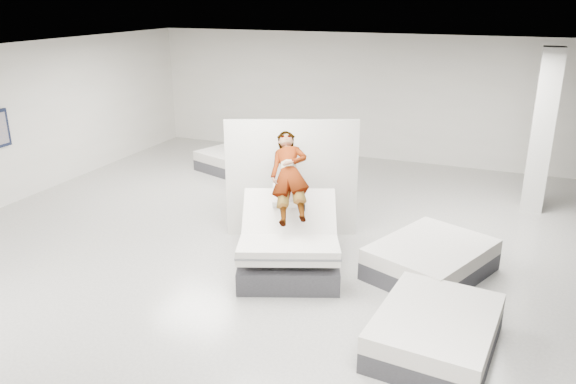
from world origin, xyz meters
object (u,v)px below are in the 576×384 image
(person, at_px, (289,188))
(divider_panel, at_px, (292,179))
(flat_bed_left_far, at_px, (237,162))
(remote, at_px, (303,208))
(column, at_px, (542,132))
(hero_bed, at_px, (289,245))
(flat_bed_right_near, at_px, (435,332))
(flat_bed_right_far, at_px, (431,259))

(person, relative_size, divider_panel, 0.73)
(flat_bed_left_far, bearing_deg, person, -53.18)
(remote, height_order, flat_bed_left_far, remote)
(person, height_order, column, column)
(divider_panel, xyz_separation_m, flat_bed_left_far, (-2.64, 3.03, -0.81))
(person, bearing_deg, hero_bed, -90.00)
(flat_bed_right_near, bearing_deg, divider_panel, 138.17)
(flat_bed_right_far, bearing_deg, hero_bed, -164.77)
(remote, height_order, flat_bed_right_far, remote)
(hero_bed, bearing_deg, divider_panel, 110.00)
(person, distance_m, remote, 0.46)
(flat_bed_left_far, bearing_deg, flat_bed_right_near, -45.45)
(flat_bed_right_far, bearing_deg, divider_panel, 165.69)
(hero_bed, distance_m, column, 5.65)
(flat_bed_right_far, relative_size, column, 0.70)
(hero_bed, distance_m, flat_bed_right_near, 2.83)
(person, distance_m, divider_panel, 1.01)
(flat_bed_right_far, relative_size, flat_bed_left_far, 1.07)
(hero_bed, relative_size, person, 1.42)
(flat_bed_right_near, xyz_separation_m, flat_bed_left_far, (-5.56, 5.64, -0.00))
(hero_bed, relative_size, column, 0.75)
(divider_panel, height_order, flat_bed_left_far, divider_panel)
(person, bearing_deg, flat_bed_right_near, -53.99)
(flat_bed_left_far, bearing_deg, divider_panel, -48.98)
(divider_panel, relative_size, flat_bed_right_near, 1.21)
(hero_bed, distance_m, flat_bed_right_far, 2.20)
(person, xyz_separation_m, flat_bed_right_far, (2.23, 0.28, -0.97))
(flat_bed_left_far, bearing_deg, column, -0.61)
(remote, bearing_deg, flat_bed_right_far, -5.47)
(hero_bed, height_order, flat_bed_right_near, hero_bed)
(column, bearing_deg, hero_bed, -130.49)
(divider_panel, bearing_deg, remote, -82.90)
(divider_panel, xyz_separation_m, flat_bed_right_near, (2.92, -2.61, -0.80))
(remote, bearing_deg, hero_bed, 171.05)
(flat_bed_left_far, height_order, column, column)
(hero_bed, xyz_separation_m, flat_bed_right_near, (2.47, -1.38, -0.12))
(remote, relative_size, flat_bed_left_far, 0.07)
(person, relative_size, flat_bed_left_far, 0.81)
(flat_bed_right_far, bearing_deg, flat_bed_left_far, 144.70)
(hero_bed, bearing_deg, flat_bed_right_far, 15.23)
(person, relative_size, column, 0.53)
(hero_bed, xyz_separation_m, column, (3.58, 4.19, 1.23))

